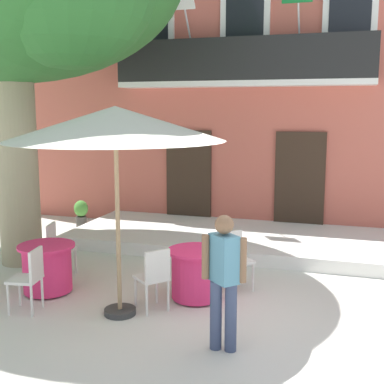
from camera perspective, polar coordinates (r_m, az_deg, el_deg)
name	(u,v)px	position (r m, az deg, el deg)	size (l,w,h in m)	color
ground_plane	(225,316)	(7.13, 3.80, -13.87)	(120.00, 120.00, 0.00)	beige
building_facade	(260,72)	(13.58, 7.69, 13.36)	(13.00, 5.09, 7.50)	#BC5B4C
entrance_step_platform	(228,238)	(10.61, 4.15, -5.24)	(6.54, 2.75, 0.25)	silver
cafe_table_near_tree	(47,268)	(8.15, -16.06, -8.25)	(0.86, 0.86, 0.76)	#E52D66
cafe_chair_near_tree_0	(58,246)	(8.81, -14.95, -5.91)	(0.48, 0.48, 0.91)	silver
cafe_chair_near_tree_1	(30,275)	(7.43, -17.90, -8.97)	(0.46, 0.46, 0.91)	silver
cafe_table_middle	(196,274)	(7.58, 0.49, -9.22)	(0.86, 0.86, 0.76)	#E52D66
cafe_chair_middle_0	(235,256)	(7.98, 4.91, -7.24)	(0.57, 0.57, 0.91)	silver
cafe_chair_middle_1	(154,275)	(7.11, -4.31, -9.36)	(0.56, 0.56, 0.91)	silver
cafe_umbrella	(115,124)	(6.68, -8.67, 7.57)	(2.90, 2.90, 2.85)	#997A56
ground_planter_left	(81,213)	(12.12, -12.44, -2.33)	(0.32, 0.32, 0.68)	#47423D
pedestrian_near_entrance	(224,275)	(5.90, 3.61, -9.37)	(0.53, 0.39, 1.63)	#384260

